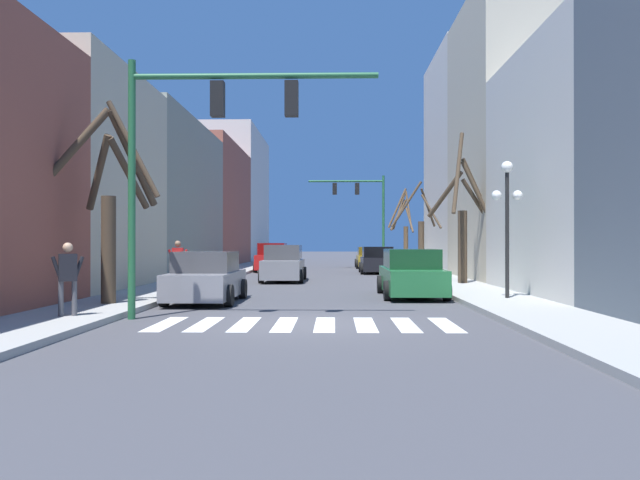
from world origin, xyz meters
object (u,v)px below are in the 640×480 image
Objects in this scene: car_parked_right_far at (377,261)px; street_tree_left_mid at (463,218)px; car_parked_right_mid at (206,278)px; street_tree_left_far at (109,202)px; car_parked_left_far at (411,274)px; pedestrian_on_right_sidewalk at (68,273)px; car_driving_away_lane at (370,258)px; car_driving_toward_lane at (272,258)px; traffic_signal_near at (202,132)px; street_tree_right_far at (421,236)px; street_tree_right_near at (404,230)px; traffic_signal_far at (363,202)px; street_lamp_right_corner at (507,201)px; car_at_intersection at (284,264)px; pedestrian_crossing_street at (178,260)px.

car_parked_right_far is 0.66× the size of street_tree_left_mid.
street_tree_left_far is at bearing 125.82° from car_parked_right_mid.
car_parked_left_far is 1.14× the size of car_parked_right_far.
street_tree_left_far is at bearing 63.82° from pedestrian_on_right_sidewalk.
car_driving_away_lane is 2.59× the size of pedestrian_on_right_sidewalk.
car_driving_toward_lane is 1.01× the size of car_parked_right_mid.
traffic_signal_near reaches higher than street_tree_right_far.
car_parked_right_mid is 0.78× the size of street_tree_right_near.
traffic_signal_far is 1.52× the size of car_driving_toward_lane.
traffic_signal_near is 4.33m from street_tree_left_far.
traffic_signal_near reaches higher than street_tree_left_far.
pedestrian_on_right_sidewalk reaches higher than car_driving_away_lane.
street_lamp_right_corner reaches higher than car_driving_toward_lane.
pedestrian_on_right_sidewalk reaches higher than car_parked_right_far.
street_tree_right_far is at bearing -29.48° from car_parked_right_mid.
traffic_signal_near is 1.29× the size of car_at_intersection.
car_at_intersection is 13.10m from street_tree_left_far.
car_parked_left_far is 8.94m from pedestrian_crossing_street.
street_tree_right_far reaches higher than car_driving_away_lane.
street_tree_left_far is (-3.92, -12.31, 2.18)m from car_at_intersection.
pedestrian_on_right_sidewalk is 0.33× the size of street_tree_right_far.
traffic_signal_far is 3.96× the size of pedestrian_on_right_sidewalk.
traffic_signal_far is at bearing 4.05° from car_parked_right_far.
car_parked_left_far is 6.24m from street_tree_left_mid.
traffic_signal_far is 1.40× the size of car_parked_left_far.
traffic_signal_far is (5.26, 30.11, 0.29)m from traffic_signal_near.
car_parked_left_far is (5.04, -8.44, -0.05)m from car_at_intersection.
car_parked_right_far is (5.02, 7.90, -0.05)m from car_at_intersection.
street_lamp_right_corner is 26.60m from car_driving_away_lane.
car_parked_right_far reaches higher than car_driving_away_lane.
car_driving_away_lane is 29.62m from street_tree_left_far.
street_tree_right_near is at bearing 59.38° from pedestrian_crossing_street.
traffic_signal_far is at bearing 138.00° from car_driving_away_lane.
street_lamp_right_corner is 4.12m from car_parked_left_far.
car_driving_away_lane is 3.46m from street_tree_right_near.
street_tree_left_far reaches higher than car_driving_away_lane.
traffic_signal_near is at bearing 137.91° from car_parked_left_far.
traffic_signal_far is 3.78× the size of pedestrian_crossing_street.
street_tree_right_near is (2.30, 6.33, 2.01)m from car_parked_right_far.
pedestrian_crossing_street is 0.31× the size of street_tree_left_far.
pedestrian_crossing_street reaches higher than pedestrian_on_right_sidewalk.
street_tree_left_mid is 1.14× the size of street_tree_right_near.
traffic_signal_far reaches higher than pedestrian_crossing_street.
car_parked_right_far is 22.21m from street_tree_left_far.
traffic_signal_far is at bearing 104.63° from street_tree_right_far.
pedestrian_on_right_sidewalk is at bearing -156.37° from street_lamp_right_corner.
street_tree_right_near reaches higher than car_driving_toward_lane.
traffic_signal_near is at bearing -169.82° from car_parked_right_mid.
car_at_intersection is 1.15× the size of car_parked_right_far.
car_driving_away_lane is at bearing 144.85° from street_tree_right_near.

